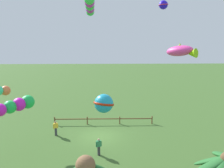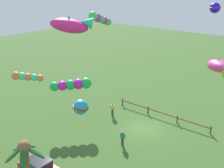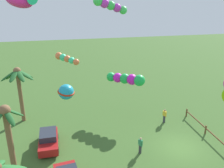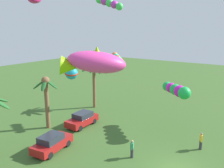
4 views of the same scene
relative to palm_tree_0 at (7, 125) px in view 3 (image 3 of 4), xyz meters
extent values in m
plane|color=#3D6028|center=(-0.16, -14.66, -4.01)|extent=(120.00, 120.00, 0.00)
cylinder|color=brown|center=(-0.01, 0.00, -1.36)|extent=(0.46, 0.46, 5.30)
ellipsoid|color=#1E5623|center=(0.65, 0.01, 0.92)|extent=(1.45, 0.50, 1.12)
ellipsoid|color=#1E5623|center=(-0.57, -0.38, 0.93)|extent=(1.46, 1.18, 1.10)
ellipsoid|color=#1E5623|center=(0.26, -0.60, 0.91)|extent=(1.00, 1.49, 1.13)
sphere|color=brown|center=(-0.01, 0.00, 1.28)|extent=(0.87, 0.87, 0.87)
ellipsoid|color=#236028|center=(-6.00, -1.37, 0.64)|extent=(1.54, 1.74, 1.30)
cylinder|color=brown|center=(8.33, 0.20, -1.09)|extent=(0.42, 0.42, 5.84)
ellipsoid|color=#1E5623|center=(9.20, 0.06, 1.46)|extent=(1.96, 0.87, 1.16)
ellipsoid|color=#1E5623|center=(8.76, 0.87, 1.31)|extent=(1.42, 1.77, 1.43)
ellipsoid|color=#1E5623|center=(8.21, 1.05, 1.40)|extent=(0.81, 1.90, 1.26)
ellipsoid|color=#1E5623|center=(7.42, 0.44, 1.57)|extent=(2.04, 1.05, 0.95)
ellipsoid|color=#1E5623|center=(7.50, -0.19, 1.52)|extent=(1.99, 1.34, 1.04)
ellipsoid|color=#1E5623|center=(7.98, -0.60, 1.43)|extent=(1.26, 1.94, 1.21)
ellipsoid|color=#1E5623|center=(8.72, -0.50, 1.33)|extent=(1.35, 1.82, 1.39)
sphere|color=brown|center=(8.33, 0.20, 1.83)|extent=(0.80, 0.80, 0.80)
cube|color=brown|center=(1.41, -18.19, -3.54)|extent=(0.12, 0.12, 0.95)
cube|color=brown|center=(5.30, -18.19, -3.54)|extent=(0.12, 0.12, 0.95)
cube|color=brown|center=(-0.54, -18.19, -3.35)|extent=(11.78, 0.09, 0.11)
cube|color=#A51919|center=(2.51, -2.69, -3.41)|extent=(3.92, 1.74, 0.70)
cube|color=#282D38|center=(2.66, -2.69, -2.78)|extent=(2.05, 1.52, 0.56)
cylinder|color=black|center=(1.31, -3.49, -3.71)|extent=(0.60, 0.19, 0.60)
cylinder|color=black|center=(1.29, -1.93, -3.71)|extent=(0.60, 0.19, 0.60)
cylinder|color=black|center=(3.72, -3.46, -3.71)|extent=(0.60, 0.19, 0.60)
cylinder|color=black|center=(3.71, -1.90, -3.71)|extent=(0.60, 0.19, 0.60)
cylinder|color=#38383D|center=(4.52, -15.06, -3.59)|extent=(0.26, 0.26, 0.84)
cube|color=yellow|center=(4.52, -15.06, -2.90)|extent=(0.44, 0.36, 0.54)
sphere|color=#A37556|center=(4.52, -15.06, -2.53)|extent=(0.21, 0.21, 0.21)
cylinder|color=yellow|center=(4.31, -15.15, -2.95)|extent=(0.09, 0.09, 0.52)
cylinder|color=yellow|center=(4.74, -14.97, -2.95)|extent=(0.09, 0.09, 0.52)
cylinder|color=#38383D|center=(-0.20, -10.69, -3.59)|extent=(0.26, 0.26, 0.84)
cube|color=#338956|center=(-0.20, -10.69, -2.90)|extent=(0.43, 0.33, 0.54)
sphere|color=tan|center=(-0.20, -10.69, -2.53)|extent=(0.21, 0.21, 0.21)
cylinder|color=#338956|center=(-0.42, -10.76, -2.95)|extent=(0.09, 0.09, 0.52)
cylinder|color=#338956|center=(0.02, -10.62, -2.95)|extent=(0.09, 0.09, 0.52)
sphere|color=green|center=(6.48, -12.67, 0.44)|extent=(1.27, 1.27, 1.27)
sphere|color=#D91BC4|center=(7.05, -11.99, 0.40)|extent=(1.22, 1.22, 1.22)
sphere|color=green|center=(7.63, -11.32, 0.36)|extent=(1.17, 1.17, 1.17)
sphere|color=#D91BC4|center=(8.21, -10.65, 0.32)|extent=(1.12, 1.12, 1.12)
sphere|color=green|center=(8.79, -9.97, 0.28)|extent=(1.07, 1.07, 1.07)
ellipsoid|color=#EC227E|center=(-2.45, -2.30, 9.07)|extent=(2.43, 2.28, 1.14)
sphere|color=orange|center=(6.77, -4.20, 3.58)|extent=(0.74, 0.74, 0.74)
sphere|color=#3AE595|center=(6.46, -4.60, 3.48)|extent=(0.71, 0.71, 0.71)
sphere|color=orange|center=(6.15, -5.00, 3.39)|extent=(0.68, 0.68, 0.68)
sphere|color=#3AE595|center=(5.84, -5.40, 3.29)|extent=(0.65, 0.65, 0.65)
sphere|color=orange|center=(5.53, -5.80, 3.19)|extent=(0.62, 0.62, 0.62)
sphere|color=#3DD554|center=(0.16, -7.19, 8.94)|extent=(0.70, 0.70, 0.70)
sphere|color=#CD32C6|center=(0.18, -7.65, 8.77)|extent=(0.67, 0.67, 0.67)
sphere|color=#3DD554|center=(0.20, -8.11, 8.61)|extent=(0.64, 0.64, 0.64)
sphere|color=#CD32C6|center=(0.22, -8.57, 8.45)|extent=(0.62, 0.62, 0.62)
sphere|color=#3DD554|center=(0.24, -9.04, 8.29)|extent=(0.59, 0.59, 0.59)
sphere|color=#1D9ABB|center=(-0.75, -4.56, 2.66)|extent=(1.14, 1.14, 1.14)
torus|color=#AE2409|center=(-0.75, -4.56, 2.66)|extent=(1.76, 1.76, 0.39)
camera|label=1|loc=(-0.93, 9.44, 6.86)|focal=39.04mm
camera|label=2|loc=(-13.98, 8.36, 11.50)|focal=43.99mm
camera|label=3|loc=(-17.54, -4.33, 9.39)|focal=38.99mm
camera|label=4|loc=(-16.11, -19.66, 6.63)|focal=38.25mm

